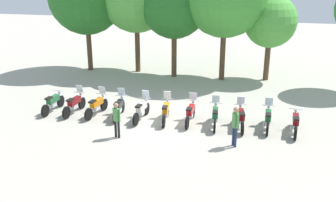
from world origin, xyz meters
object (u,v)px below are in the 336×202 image
(motorcycle_7, at_px, (215,116))
(motorcycle_8, at_px, (241,118))
(motorcycle_6, at_px, (190,113))
(tree_2, at_px, (174,6))
(motorcycle_5, at_px, (166,111))
(motorcycle_9, at_px, (268,118))
(person_0, at_px, (117,118))
(person_1, at_px, (235,123))
(motorcycle_0, at_px, (53,102))
(motorcycle_1, at_px, (74,104))
(motorcycle_4, at_px, (142,110))
(motorcycle_10, at_px, (295,123))
(motorcycle_3, at_px, (119,107))
(tree_4, at_px, (270,22))
(motorcycle_2, at_px, (97,105))

(motorcycle_7, xyz_separation_m, motorcycle_8, (1.22, 0.06, 0.00))
(motorcycle_7, height_order, motorcycle_8, same)
(motorcycle_6, relative_size, tree_2, 0.31)
(tree_2, bearing_deg, motorcycle_5, -79.79)
(motorcycle_6, relative_size, motorcycle_9, 1.00)
(motorcycle_9, relative_size, person_0, 1.35)
(motorcycle_5, height_order, person_1, person_1)
(motorcycle_5, height_order, tree_2, tree_2)
(motorcycle_0, relative_size, tree_2, 0.31)
(motorcycle_0, relative_size, person_0, 1.35)
(motorcycle_6, bearing_deg, person_0, 131.51)
(motorcycle_7, bearing_deg, motorcycle_0, 84.41)
(motorcycle_1, distance_m, motorcycle_7, 7.31)
(motorcycle_5, xyz_separation_m, motorcycle_7, (2.44, -0.04, 0.00))
(motorcycle_0, height_order, motorcycle_6, motorcycle_6)
(motorcycle_4, bearing_deg, motorcycle_5, -81.85)
(motorcycle_6, bearing_deg, motorcycle_10, -90.61)
(motorcycle_7, distance_m, motorcycle_10, 3.66)
(motorcycle_0, relative_size, motorcycle_6, 1.00)
(motorcycle_3, xyz_separation_m, tree_4, (7.22, 8.92, 3.40))
(motorcycle_4, xyz_separation_m, motorcycle_6, (2.44, 0.18, 0.00))
(motorcycle_1, bearing_deg, motorcycle_4, -86.92)
(motorcycle_2, bearing_deg, motorcycle_7, -83.45)
(motorcycle_2, relative_size, motorcycle_7, 1.00)
(motorcycle_3, distance_m, tree_2, 9.37)
(motorcycle_0, relative_size, motorcycle_4, 1.00)
(motorcycle_3, xyz_separation_m, motorcycle_9, (7.32, 0.23, 0.00))
(motorcycle_1, relative_size, motorcycle_4, 1.00)
(motorcycle_7, bearing_deg, motorcycle_4, 85.10)
(person_0, distance_m, tree_4, 13.32)
(motorcycle_0, bearing_deg, person_0, -116.75)
(tree_2, bearing_deg, motorcycle_7, -64.62)
(motorcycle_3, bearing_deg, tree_4, -45.89)
(person_1, height_order, tree_4, tree_4)
(motorcycle_0, xyz_separation_m, motorcycle_9, (10.97, 0.30, 0.01))
(motorcycle_1, height_order, motorcycle_8, same)
(motorcycle_8, relative_size, person_0, 1.34)
(motorcycle_5, height_order, tree_4, tree_4)
(person_0, distance_m, tree_2, 11.34)
(motorcycle_0, bearing_deg, motorcycle_3, -88.29)
(motorcycle_0, distance_m, motorcycle_7, 8.53)
(motorcycle_4, relative_size, motorcycle_9, 1.00)
(motorcycle_2, distance_m, person_1, 7.47)
(motorcycle_2, distance_m, motorcycle_7, 6.09)
(tree_4, bearing_deg, motorcycle_0, -140.41)
(motorcycle_0, bearing_deg, motorcycle_5, -88.34)
(motorcycle_9, xyz_separation_m, person_0, (-6.50, -2.62, 0.43))
(motorcycle_1, bearing_deg, motorcycle_10, -86.10)
(motorcycle_4, relative_size, person_1, 1.24)
(motorcycle_4, bearing_deg, motorcycle_1, 92.34)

